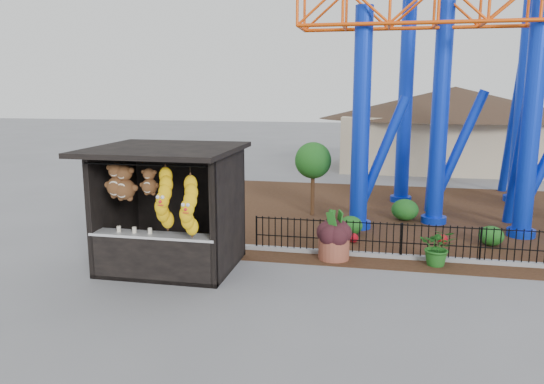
% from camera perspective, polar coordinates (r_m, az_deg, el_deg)
% --- Properties ---
extents(ground, '(120.00, 120.00, 0.00)m').
position_cam_1_polar(ground, '(12.18, 0.58, -10.71)').
color(ground, slate).
rests_on(ground, ground).
extents(mulch_bed, '(18.00, 12.00, 0.02)m').
position_cam_1_polar(mulch_bed, '(19.70, 16.76, -2.62)').
color(mulch_bed, '#331E11').
rests_on(mulch_bed, ground).
extents(curb, '(18.00, 0.18, 0.12)m').
position_cam_1_polar(curb, '(14.89, 18.34, -6.93)').
color(curb, gray).
rests_on(curb, ground).
extents(prize_booth, '(3.50, 3.40, 3.12)m').
position_cam_1_polar(prize_booth, '(13.39, -11.32, -1.99)').
color(prize_booth, black).
rests_on(prize_booth, ground).
extents(picket_fence, '(12.20, 0.06, 1.00)m').
position_cam_1_polar(picket_fence, '(14.90, 21.90, -5.39)').
color(picket_fence, black).
rests_on(picket_fence, ground).
extents(roller_coaster, '(11.00, 6.37, 10.82)m').
position_cam_1_polar(roller_coaster, '(19.63, 21.18, 16.01)').
color(roller_coaster, '#0B2CC8').
rests_on(roller_coaster, ground).
extents(terracotta_planter, '(1.09, 1.09, 0.61)m').
position_cam_1_polar(terracotta_planter, '(14.39, 6.67, -6.02)').
color(terracotta_planter, brown).
rests_on(terracotta_planter, ground).
extents(planter_foliage, '(0.70, 0.70, 0.64)m').
position_cam_1_polar(planter_foliage, '(14.22, 6.73, -3.61)').
color(planter_foliage, black).
rests_on(planter_foliage, terracotta_planter).
extents(potted_plant, '(1.04, 0.94, 1.01)m').
position_cam_1_polar(potted_plant, '(14.37, 17.45, -5.65)').
color(potted_plant, '#244C16').
rests_on(potted_plant, ground).
extents(landscaping, '(8.84, 3.92, 0.74)m').
position_cam_1_polar(landscaping, '(17.67, 18.85, -3.26)').
color(landscaping, '#195017').
rests_on(landscaping, mulch_bed).
extents(pavilion, '(15.00, 15.00, 4.80)m').
position_cam_1_polar(pavilion, '(31.35, 18.96, 7.87)').
color(pavilion, '#BFAD8C').
rests_on(pavilion, ground).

